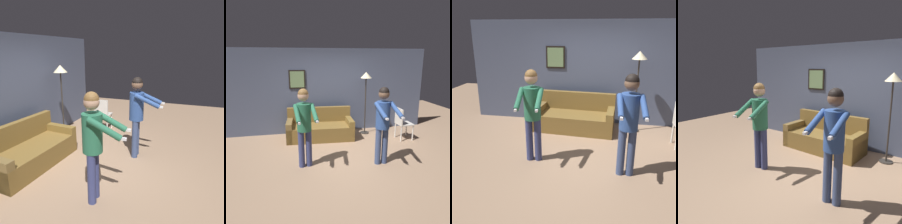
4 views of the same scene
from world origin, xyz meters
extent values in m
plane|color=#A07E61|center=(0.00, 0.00, 0.00)|extent=(12.00, 12.00, 0.00)
cube|color=#4C5771|center=(0.00, 2.01, 1.30)|extent=(6.40, 0.06, 2.60)
cube|color=brown|center=(-0.37, 1.36, 0.21)|extent=(1.95, 0.97, 0.42)
cube|color=brown|center=(-0.34, 1.71, 0.65)|extent=(1.91, 0.27, 0.45)
cube|color=brown|center=(0.50, 1.30, 0.29)|extent=(0.22, 0.86, 0.58)
cylinder|color=#332D28|center=(1.07, 1.54, 0.01)|extent=(0.28, 0.28, 0.02)
cylinder|color=#332D28|center=(1.07, 1.54, 0.88)|extent=(0.04, 0.04, 1.70)
cone|color=#F9EAB7|center=(1.07, 1.54, 1.82)|extent=(0.34, 0.34, 0.18)
cylinder|color=navy|center=(-0.99, -0.27, 0.41)|extent=(0.13, 0.13, 0.82)
cylinder|color=navy|center=(-0.83, -0.25, 0.41)|extent=(0.13, 0.13, 0.82)
cylinder|color=#286B4C|center=(-0.91, -0.26, 1.12)|extent=(0.30, 0.30, 0.58)
sphere|color=tan|center=(-0.91, -0.26, 1.57)|extent=(0.23, 0.23, 0.23)
sphere|color=brown|center=(-0.91, -0.26, 1.61)|extent=(0.22, 0.22, 0.22)
cylinder|color=#286B4C|center=(-1.05, -0.51, 1.26)|extent=(0.14, 0.51, 0.31)
cube|color=white|center=(-1.03, -0.73, 1.15)|extent=(0.06, 0.15, 0.04)
cylinder|color=#286B4C|center=(-0.71, -0.47, 1.26)|extent=(0.14, 0.51, 0.31)
cube|color=white|center=(-0.69, -0.70, 1.15)|extent=(0.06, 0.15, 0.04)
cylinder|color=#3A4B75|center=(0.68, -0.48, 0.42)|extent=(0.13, 0.13, 0.83)
cylinder|color=#3A4B75|center=(0.84, -0.48, 0.42)|extent=(0.13, 0.13, 0.83)
cylinder|color=#2D4C8C|center=(0.76, -0.48, 1.13)|extent=(0.30, 0.30, 0.59)
sphere|color=brown|center=(0.76, -0.48, 1.59)|extent=(0.23, 0.23, 0.23)
sphere|color=black|center=(0.76, -0.48, 1.63)|extent=(0.22, 0.22, 0.22)
cylinder|color=#2D4C8C|center=(0.60, -0.73, 1.29)|extent=(0.11, 0.52, 0.28)
cube|color=white|center=(0.61, -0.97, 1.20)|extent=(0.05, 0.15, 0.04)
cylinder|color=#2D4C8C|center=(0.94, -0.71, 1.29)|extent=(0.11, 0.52, 0.28)
cube|color=white|center=(0.95, -0.95, 1.20)|extent=(0.05, 0.15, 0.04)
cylinder|color=silver|center=(2.20, 0.63, 0.23)|extent=(0.04, 0.04, 0.45)
cylinder|color=silver|center=(2.20, 0.99, 0.23)|extent=(0.04, 0.04, 0.45)
cylinder|color=silver|center=(1.84, 0.63, 0.23)|extent=(0.04, 0.04, 0.45)
cylinder|color=silver|center=(1.84, 0.99, 0.23)|extent=(0.04, 0.04, 0.45)
cube|color=silver|center=(2.02, 0.81, 0.47)|extent=(0.42, 0.42, 0.03)
cube|color=silver|center=(1.83, 0.81, 0.70)|extent=(0.04, 0.42, 0.45)
camera|label=1|loc=(-3.54, -1.56, 2.27)|focal=35.00mm
camera|label=2|loc=(-1.13, -4.70, 2.34)|focal=35.00mm
camera|label=3|loc=(0.40, -4.34, 2.37)|focal=40.00mm
camera|label=4|loc=(2.03, -3.23, 2.00)|focal=35.00mm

